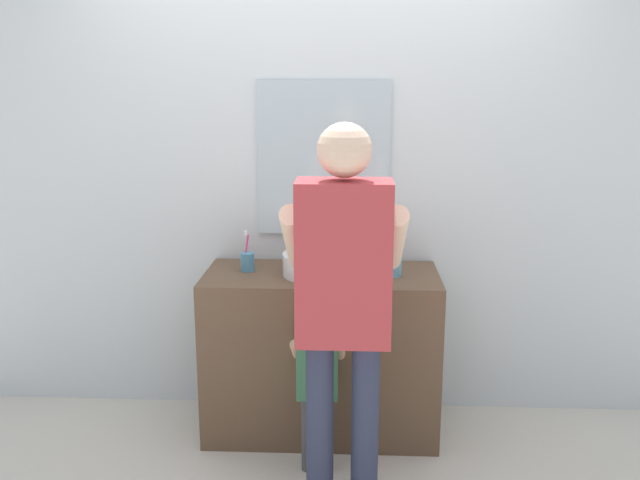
# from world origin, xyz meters

# --- Properties ---
(ground_plane) EXTENTS (14.00, 14.00, 0.00)m
(ground_plane) POSITION_xyz_m (0.00, 0.00, 0.00)
(ground_plane) COLOR silver
(back_wall) EXTENTS (4.40, 0.10, 2.70)m
(back_wall) POSITION_xyz_m (0.00, 0.62, 1.35)
(back_wall) COLOR silver
(back_wall) RESTS_ON ground
(vanity_cabinet) EXTENTS (1.18, 0.54, 0.85)m
(vanity_cabinet) POSITION_xyz_m (0.00, 0.30, 0.42)
(vanity_cabinet) COLOR brown
(vanity_cabinet) RESTS_ON ground
(sink_basin) EXTENTS (0.39, 0.39, 0.11)m
(sink_basin) POSITION_xyz_m (0.00, 0.28, 0.91)
(sink_basin) COLOR white
(sink_basin) RESTS_ON vanity_cabinet
(faucet) EXTENTS (0.18, 0.14, 0.18)m
(faucet) POSITION_xyz_m (0.00, 0.51, 0.93)
(faucet) COLOR #B7BABF
(faucet) RESTS_ON vanity_cabinet
(toothbrush_cup) EXTENTS (0.07, 0.07, 0.21)m
(toothbrush_cup) POSITION_xyz_m (-0.38, 0.33, 0.90)
(toothbrush_cup) COLOR #4C8EB2
(toothbrush_cup) RESTS_ON vanity_cabinet
(soap_bottle) EXTENTS (0.06, 0.06, 0.17)m
(soap_bottle) POSITION_xyz_m (0.37, 0.26, 0.92)
(soap_bottle) COLOR #66B2D1
(soap_bottle) RESTS_ON vanity_cabinet
(child_toddler) EXTENTS (0.25, 0.25, 0.81)m
(child_toddler) POSITION_xyz_m (0.00, -0.10, 0.49)
(child_toddler) COLOR #47474C
(child_toddler) RESTS_ON ground
(adult_parent) EXTENTS (0.51, 0.54, 1.65)m
(adult_parent) POSITION_xyz_m (0.12, -0.37, 0.99)
(adult_parent) COLOR #2D334C
(adult_parent) RESTS_ON ground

